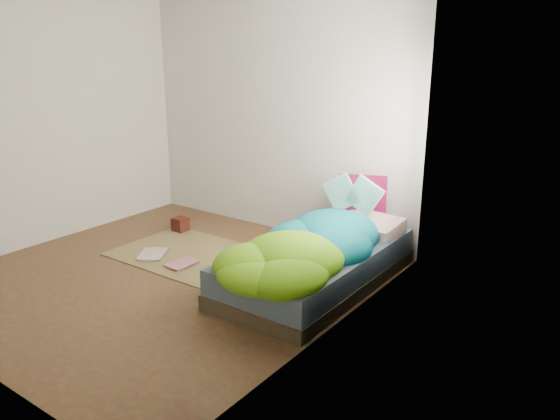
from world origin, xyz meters
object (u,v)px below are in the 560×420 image
object	(u,v)px
open_book	(353,184)
floor_book_b	(174,261)
pillow_magenta	(362,199)
floor_book_a	(140,254)
bed	(317,266)
wooden_box	(180,224)

from	to	relation	value
open_book	floor_book_b	bearing A→B (deg)	-156.22
pillow_magenta	open_book	xyz separation A→B (m)	(0.09, -0.39, 0.25)
pillow_magenta	floor_book_a	xyz separation A→B (m)	(-1.76, -1.41, -0.55)
bed	floor_book_b	distance (m)	1.45
open_book	floor_book_a	distance (m)	2.26
bed	floor_book_a	xyz separation A→B (m)	(-1.79, -0.51, -0.14)
wooden_box	floor_book_b	bearing A→B (deg)	-47.87
open_book	wooden_box	xyz separation A→B (m)	(-2.08, -0.24, -0.74)
bed	open_book	xyz separation A→B (m)	(0.05, 0.52, 0.66)
bed	floor_book_a	size ratio (longest dim) A/B	5.88
pillow_magenta	wooden_box	world-z (taller)	pillow_magenta
open_book	wooden_box	bearing A→B (deg)	176.28
bed	floor_book_b	world-z (taller)	bed
bed	wooden_box	world-z (taller)	bed
bed	wooden_box	size ratio (longest dim) A/B	13.05
wooden_box	floor_book_a	bearing A→B (deg)	-73.75
floor_book_a	floor_book_b	distance (m)	0.43
bed	wooden_box	bearing A→B (deg)	172.03
bed	pillow_magenta	distance (m)	0.99
wooden_box	pillow_magenta	bearing A→B (deg)	17.40
floor_book_b	open_book	bearing A→B (deg)	38.57
open_book	floor_book_a	world-z (taller)	open_book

